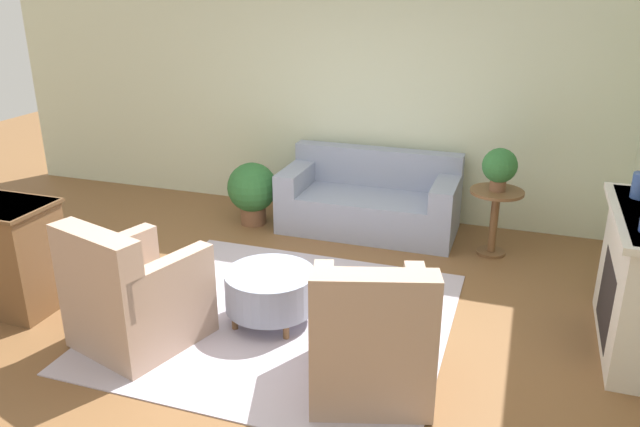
{
  "coord_description": "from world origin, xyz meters",
  "views": [
    {
      "loc": [
        1.74,
        -4.12,
        2.63
      ],
      "look_at": [
        0.15,
        0.55,
        0.75
      ],
      "focal_mm": 35.0,
      "sensor_mm": 36.0,
      "label": 1
    }
  ],
  "objects_px": {
    "side_table": "(495,211)",
    "potted_plant_floor": "(252,190)",
    "couch": "(370,202)",
    "armchair_left": "(133,298)",
    "ottoman_table": "(270,290)",
    "potted_plant_on_side_table": "(500,167)",
    "armchair_right": "(370,341)"
  },
  "relations": [
    {
      "from": "couch",
      "to": "armchair_left",
      "type": "xyz_separation_m",
      "value": [
        -1.1,
        -2.82,
        0.07
      ]
    },
    {
      "from": "side_table",
      "to": "potted_plant_floor",
      "type": "relative_size",
      "value": 0.96
    },
    {
      "from": "ottoman_table",
      "to": "couch",
      "type": "bearing_deg",
      "value": 83.38
    },
    {
      "from": "ottoman_table",
      "to": "side_table",
      "type": "relative_size",
      "value": 1.08
    },
    {
      "from": "armchair_left",
      "to": "armchair_right",
      "type": "height_order",
      "value": "same"
    },
    {
      "from": "side_table",
      "to": "potted_plant_on_side_table",
      "type": "relative_size",
      "value": 1.61
    },
    {
      "from": "side_table",
      "to": "potted_plant_on_side_table",
      "type": "height_order",
      "value": "potted_plant_on_side_table"
    },
    {
      "from": "couch",
      "to": "armchair_right",
      "type": "relative_size",
      "value": 1.83
    },
    {
      "from": "couch",
      "to": "side_table",
      "type": "relative_size",
      "value": 2.79
    },
    {
      "from": "couch",
      "to": "armchair_left",
      "type": "relative_size",
      "value": 1.83
    },
    {
      "from": "potted_plant_on_side_table",
      "to": "side_table",
      "type": "bearing_deg",
      "value": 0.0
    },
    {
      "from": "armchair_right",
      "to": "potted_plant_on_side_table",
      "type": "xyz_separation_m",
      "value": [
        0.61,
        2.56,
        0.54
      ]
    },
    {
      "from": "couch",
      "to": "potted_plant_on_side_table",
      "type": "xyz_separation_m",
      "value": [
        1.34,
        -0.26,
        0.6
      ]
    },
    {
      "from": "potted_plant_floor",
      "to": "potted_plant_on_side_table",
      "type": "bearing_deg",
      "value": 0.28
    },
    {
      "from": "couch",
      "to": "potted_plant_floor",
      "type": "distance_m",
      "value": 1.32
    },
    {
      "from": "armchair_left",
      "to": "armchair_right",
      "type": "distance_m",
      "value": 1.83
    },
    {
      "from": "armchair_left",
      "to": "potted_plant_floor",
      "type": "xyz_separation_m",
      "value": [
        -0.19,
        2.55,
        0.02
      ]
    },
    {
      "from": "potted_plant_floor",
      "to": "couch",
      "type": "bearing_deg",
      "value": 11.76
    },
    {
      "from": "armchair_left",
      "to": "potted_plant_floor",
      "type": "bearing_deg",
      "value": 94.26
    },
    {
      "from": "side_table",
      "to": "armchair_left",
      "type": "bearing_deg",
      "value": -133.56
    },
    {
      "from": "couch",
      "to": "side_table",
      "type": "distance_m",
      "value": 1.37
    },
    {
      "from": "potted_plant_on_side_table",
      "to": "armchair_right",
      "type": "bearing_deg",
      "value": -103.35
    },
    {
      "from": "armchair_left",
      "to": "side_table",
      "type": "relative_size",
      "value": 1.53
    },
    {
      "from": "armchair_right",
      "to": "armchair_left",
      "type": "bearing_deg",
      "value": 180.0
    },
    {
      "from": "couch",
      "to": "armchair_left",
      "type": "height_order",
      "value": "armchair_left"
    },
    {
      "from": "potted_plant_on_side_table",
      "to": "couch",
      "type": "bearing_deg",
      "value": 169.18
    },
    {
      "from": "armchair_right",
      "to": "side_table",
      "type": "bearing_deg",
      "value": 76.65
    },
    {
      "from": "armchair_left",
      "to": "side_table",
      "type": "height_order",
      "value": "armchair_left"
    },
    {
      "from": "armchair_right",
      "to": "potted_plant_floor",
      "type": "distance_m",
      "value": 3.25
    },
    {
      "from": "side_table",
      "to": "couch",
      "type": "bearing_deg",
      "value": 169.18
    },
    {
      "from": "couch",
      "to": "armchair_right",
      "type": "bearing_deg",
      "value": -75.49
    },
    {
      "from": "armchair_left",
      "to": "potted_plant_floor",
      "type": "distance_m",
      "value": 2.56
    }
  ]
}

